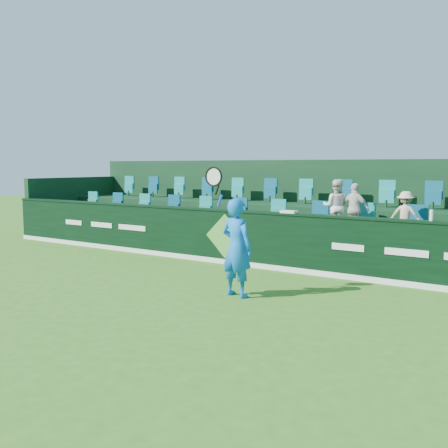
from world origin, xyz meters
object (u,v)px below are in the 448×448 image
Objects in this scene: spectator_middle at (355,209)px; drinks_bottle at (431,215)px; tennis_player at (237,247)px; towel at (289,212)px; spectator_right at (405,215)px; spectator_left at (336,207)px.

spectator_middle is 5.56× the size of drinks_bottle.
tennis_player is 2.02× the size of spectator_middle.
tennis_player reaches higher than spectator_middle.
tennis_player reaches higher than towel.
tennis_player is at bearing -138.55° from drinks_bottle.
drinks_bottle is (3.05, 0.00, 0.08)m from towel.
spectator_middle reaches higher than spectator_right.
spectator_left is 1.23× the size of spectator_right.
drinks_bottle is at bearing 141.03° from spectator_left.
tennis_player reaches higher than drinks_bottle.
tennis_player is 3.84m from spectator_middle.
drinks_bottle is (0.74, -1.12, 0.13)m from spectator_right.
tennis_player is 1.90× the size of spectator_left.
drinks_bottle is (1.89, -1.12, 0.05)m from spectator_middle.
spectator_left is 2.61m from drinks_bottle.
spectator_left is 1.07× the size of spectator_middle.
spectator_right is at bearing 166.48° from spectator_left.
tennis_player is 2.33× the size of spectator_right.
spectator_middle is 1.15m from spectator_right.
spectator_middle is at bearing 166.48° from spectator_left.
towel is at bearing 180.00° from drinks_bottle.
spectator_middle is at bearing 149.39° from drinks_bottle.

